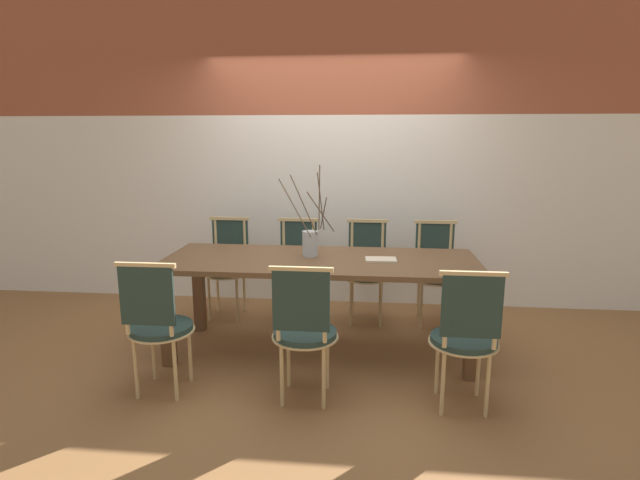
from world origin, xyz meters
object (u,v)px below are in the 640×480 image
(chair_near_center, at_px, (465,334))
(vase_centerpiece, at_px, (310,242))
(dining_table, at_px, (320,271))
(book_stack, at_px, (381,260))
(chair_far_center, at_px, (367,267))

(chair_near_center, height_order, vase_centerpiece, vase_centerpiece)
(dining_table, xyz_separation_m, book_stack, (0.47, -0.01, 0.11))
(chair_near_center, relative_size, book_stack, 3.90)
(chair_far_center, relative_size, book_stack, 3.90)
(dining_table, bearing_deg, chair_near_center, -38.07)
(chair_near_center, bearing_deg, vase_centerpiece, 141.63)
(chair_far_center, distance_m, vase_centerpiece, 0.92)
(book_stack, bearing_deg, chair_near_center, -56.07)
(dining_table, xyz_separation_m, chair_near_center, (0.99, -0.78, -0.16))
(dining_table, bearing_deg, book_stack, -0.90)
(chair_far_center, bearing_deg, vase_centerpiece, 57.41)
(dining_table, distance_m, chair_near_center, 1.27)
(chair_near_center, distance_m, vase_centerpiece, 1.43)
(vase_centerpiece, relative_size, book_stack, 2.99)
(dining_table, distance_m, book_stack, 0.49)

